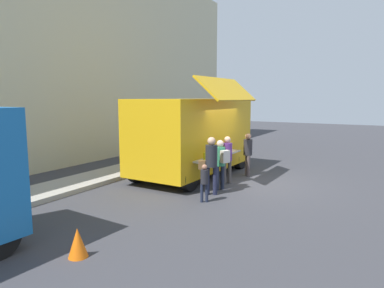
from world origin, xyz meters
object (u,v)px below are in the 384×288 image
object	(u,v)px
trash_bin	(196,144)
child_near_queue	(204,180)
customer_front_ordering	(227,155)
customer_mid_with_backpack	(221,160)
traffic_cone_orange	(78,243)
customer_rear_waiting	(211,161)
customer_extra_browsing	(248,151)
food_truck_main	(194,134)

from	to	relation	value
trash_bin	child_near_queue	xyz separation A→B (m)	(-7.24, -4.26, 0.13)
customer_front_ordering	customer_mid_with_backpack	size ratio (longest dim) A/B	1.01
traffic_cone_orange	customer_rear_waiting	world-z (taller)	customer_rear_waiting
customer_mid_with_backpack	customer_rear_waiting	xyz separation A→B (m)	(-0.63, 0.03, 0.06)
trash_bin	child_near_queue	world-z (taller)	child_near_queue
customer_extra_browsing	child_near_queue	size ratio (longest dim) A/B	1.48
food_truck_main	customer_mid_with_backpack	world-z (taller)	food_truck_main
trash_bin	child_near_queue	distance (m)	8.41
customer_front_ordering	customer_rear_waiting	size ratio (longest dim) A/B	0.92
customer_mid_with_backpack	customer_extra_browsing	distance (m)	2.34
food_truck_main	traffic_cone_orange	bearing A→B (deg)	-166.57
traffic_cone_orange	customer_mid_with_backpack	distance (m)	5.55
traffic_cone_orange	child_near_queue	world-z (taller)	child_near_queue
traffic_cone_orange	trash_bin	size ratio (longest dim) A/B	0.54
food_truck_main	customer_extra_browsing	xyz separation A→B (m)	(0.87, -1.81, -0.61)
child_near_queue	customer_extra_browsing	bearing A→B (deg)	-32.65
traffic_cone_orange	trash_bin	bearing A→B (deg)	18.55
food_truck_main	traffic_cone_orange	world-z (taller)	food_truck_main
trash_bin	customer_mid_with_backpack	world-z (taller)	customer_mid_with_backpack
customer_mid_with_backpack	traffic_cone_orange	bearing A→B (deg)	113.05
food_truck_main	customer_extra_browsing	distance (m)	2.10
food_truck_main	customer_mid_with_backpack	bearing A→B (deg)	-127.94
child_near_queue	trash_bin	bearing A→B (deg)	-4.13
traffic_cone_orange	customer_extra_browsing	distance (m)	7.87
customer_front_ordering	customer_mid_with_backpack	xyz separation A→B (m)	(-0.90, -0.18, 0.01)
customer_extra_browsing	child_near_queue	distance (m)	3.74
food_truck_main	trash_bin	world-z (taller)	food_truck_main
trash_bin	customer_front_ordering	distance (m)	6.36
traffic_cone_orange	customer_extra_browsing	bearing A→B (deg)	-2.38
traffic_cone_orange	child_near_queue	bearing A→B (deg)	-6.28
customer_front_ordering	customer_mid_with_backpack	distance (m)	0.91
customer_mid_with_backpack	customer_rear_waiting	bearing A→B (deg)	113.09
food_truck_main	customer_front_ordering	world-z (taller)	food_truck_main
food_truck_main	customer_rear_waiting	world-z (taller)	food_truck_main
food_truck_main	customer_rear_waiting	bearing A→B (deg)	-138.60
customer_extra_browsing	child_near_queue	xyz separation A→B (m)	(-3.72, -0.13, -0.31)
customer_rear_waiting	customer_mid_with_backpack	bearing A→B (deg)	-30.59
customer_front_ordering	customer_extra_browsing	xyz separation A→B (m)	(1.45, -0.20, -0.01)
customer_extra_browsing	customer_rear_waiting	bearing A→B (deg)	51.23
trash_bin	customer_mid_with_backpack	size ratio (longest dim) A/B	0.64
traffic_cone_orange	customer_rear_waiting	bearing A→B (deg)	-3.18
customer_mid_with_backpack	customer_rear_waiting	distance (m)	0.63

